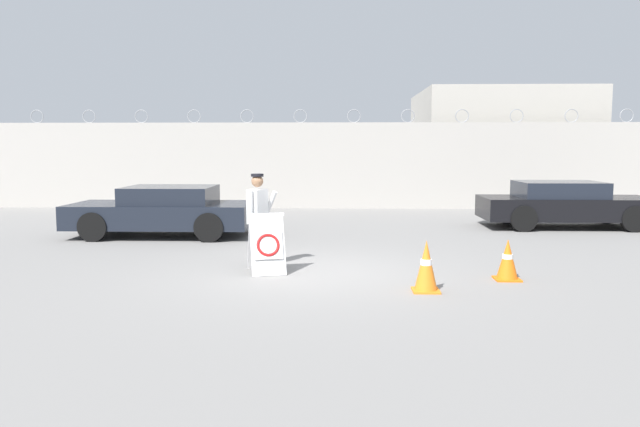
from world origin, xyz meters
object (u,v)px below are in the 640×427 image
Objects in this scene: barricade_sign at (267,243)px; traffic_cone_mid at (426,266)px; parked_car_far_side at (565,204)px; parked_car_front_coupe at (164,211)px; security_guard at (258,216)px; traffic_cone_near at (508,260)px.

barricade_sign is 1.33× the size of traffic_cone_mid.
traffic_cone_mid is at bearing -122.18° from parked_car_far_side.
traffic_cone_mid is 0.18× the size of parked_car_front_coupe.
security_guard is 9.38m from parked_car_far_side.
barricade_sign is 5.23m from parked_car_front_coupe.
security_guard reaches higher than parked_car_front_coupe.
traffic_cone_near is at bearing -21.57° from barricade_sign.
parked_car_far_side is (3.26, 6.66, 0.29)m from traffic_cone_near.
security_guard is at bearing 146.08° from traffic_cone_mid.
parked_car_front_coupe is (-5.56, 5.60, 0.23)m from traffic_cone_mid.
traffic_cone_mid is (2.78, -1.87, -0.54)m from security_guard.
security_guard is 2.51× the size of traffic_cone_near.
traffic_cone_near is 0.86× the size of traffic_cone_mid.
parked_car_far_side reaches higher than traffic_cone_near.
barricade_sign is 0.61× the size of security_guard.
parked_car_far_side is (7.26, 6.20, 0.12)m from barricade_sign.
barricade_sign reaches higher than traffic_cone_mid.
traffic_cone_near is at bearing -116.28° from parked_car_far_side.
parked_car_front_coupe is (-3.00, 4.28, 0.11)m from barricade_sign.
security_guard is 2.16× the size of traffic_cone_mid.
barricade_sign is 0.24× the size of parked_car_front_coupe.
traffic_cone_near is (4.21, -1.01, -0.60)m from security_guard.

